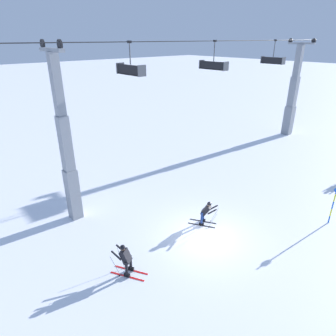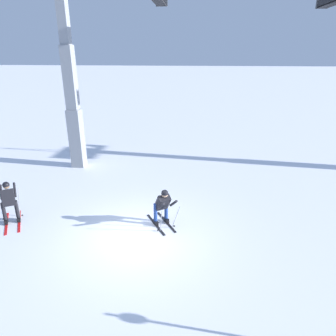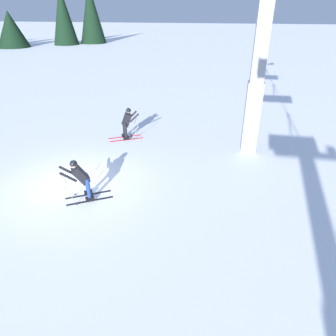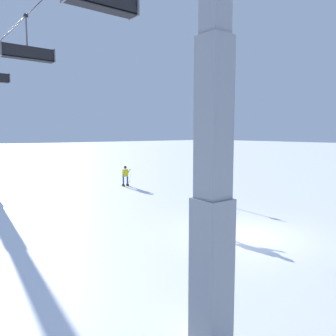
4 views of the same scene
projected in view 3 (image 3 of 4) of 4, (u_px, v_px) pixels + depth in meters
The scene contains 5 objects.
ground_plane at pixel (73, 185), 11.58m from camera, with size 260.00×260.00×0.00m, color white.
skier_carving_main at pixel (81, 177), 10.32m from camera, with size 1.36×1.73×1.66m.
lift_tower_near at pixel (260, 55), 12.44m from camera, with size 0.66×2.54×9.94m.
skier_distant_uphill at pixel (127, 121), 15.28m from camera, with size 1.30×1.72×1.67m.
tree_line_ridge at pixel (8, 22), 49.41m from camera, with size 22.33×23.94×9.81m.
Camera 3 is at (9.12, 5.38, 5.92)m, focal length 33.04 mm.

